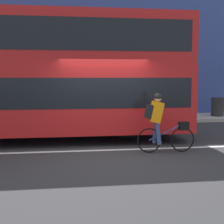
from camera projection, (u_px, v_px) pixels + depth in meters
ground_plane at (107, 153)px, 8.28m from camera, size 80.00×80.00×0.00m
road_center_line at (106, 150)px, 8.57m from camera, size 50.00×0.14×0.01m
sidewalk_curb at (91, 119)px, 14.34m from camera, size 60.00×2.35×0.14m
building_facade at (89, 33)px, 15.19m from camera, size 60.00×0.30×8.25m
bus at (28, 71)px, 9.63m from camera, size 9.96×2.57×3.90m
cyclist_on_bike at (160, 120)px, 8.23m from camera, size 1.57×0.32×1.59m
trash_bin at (218, 107)px, 14.97m from camera, size 0.60×0.60×0.89m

